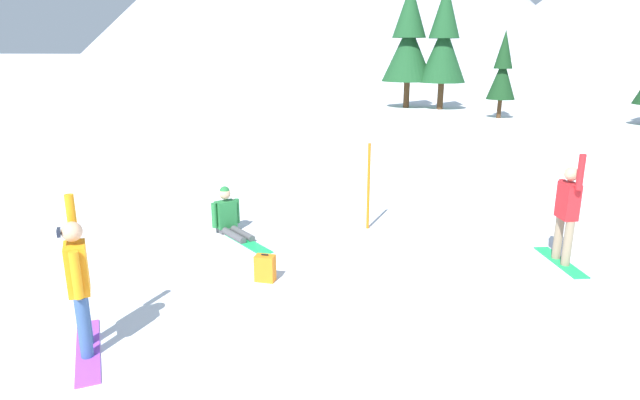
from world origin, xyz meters
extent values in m
plane|color=white|center=(0.00, 0.00, 0.00)|extent=(800.00, 800.00, 0.00)
cube|color=#993FD8|center=(-3.79, -0.27, 0.01)|extent=(1.12, 1.48, 0.02)
cylinder|color=#335184|center=(-3.70, -0.40, 0.42)|extent=(0.15, 0.15, 0.79)
cylinder|color=#335184|center=(-3.88, -0.13, 0.42)|extent=(0.15, 0.15, 0.79)
cube|color=orange|center=(-3.79, -0.27, 1.13)|extent=(0.42, 0.47, 0.62)
cylinder|color=orange|center=(-3.64, -0.48, 1.15)|extent=(0.11, 0.11, 0.58)
cylinder|color=orange|center=(-3.93, -0.05, 1.69)|extent=(0.11, 0.11, 0.60)
sphere|color=tan|center=(-3.79, -0.27, 1.60)|extent=(0.24, 0.24, 0.24)
cube|color=black|center=(-3.90, -0.34, 1.61)|extent=(0.13, 0.16, 0.08)
cube|color=#19B259|center=(2.72, 4.01, 0.01)|extent=(0.67, 1.47, 0.02)
cylinder|color=gray|center=(2.67, 4.16, 0.43)|extent=(0.15, 0.15, 0.80)
cylinder|color=gray|center=(2.76, 3.85, 0.43)|extent=(0.15, 0.15, 0.80)
cube|color=red|center=(2.72, 4.01, 1.15)|extent=(0.34, 0.45, 0.63)
cylinder|color=red|center=(2.65, 4.26, 1.17)|extent=(0.11, 0.11, 0.58)
cylinder|color=red|center=(2.79, 3.76, 1.71)|extent=(0.11, 0.11, 0.60)
sphere|color=tan|center=(2.72, 4.01, 1.62)|extent=(0.24, 0.24, 0.24)
cube|color=black|center=(2.85, 4.05, 1.63)|extent=(0.09, 0.17, 0.08)
cube|color=#4C4C51|center=(-3.73, 4.43, 0.05)|extent=(0.45, 0.45, 0.10)
cylinder|color=#4C4C51|center=(-3.29, 4.17, 0.07)|extent=(0.69, 0.64, 0.14)
cylinder|color=#4C4C51|center=(-3.43, 4.02, 0.07)|extent=(0.69, 0.64, 0.14)
cube|color=#19B259|center=(-3.06, 3.83, 0.01)|extent=(1.26, 1.17, 0.02)
cube|color=#237238|center=(-3.73, 4.43, 0.38)|extent=(0.45, 0.46, 0.56)
cylinder|color=#237238|center=(-3.56, 4.63, 0.40)|extent=(0.11, 0.11, 0.52)
cylinder|color=#237238|center=(-3.91, 4.24, 0.40)|extent=(0.11, 0.11, 0.52)
sphere|color=tan|center=(-3.73, 4.43, 0.82)|extent=(0.24, 0.24, 0.24)
sphere|color=#237238|center=(-3.73, 4.43, 0.87)|extent=(0.20, 0.20, 0.20)
cube|color=orange|center=(-2.22, 2.23, 0.22)|extent=(0.33, 0.21, 0.44)
cube|color=#A85613|center=(-2.21, 2.36, 0.15)|extent=(0.23, 0.07, 0.20)
cylinder|color=black|center=(-2.22, 2.23, 0.46)|extent=(0.12, 0.03, 0.02)
cylinder|color=orange|center=(-0.87, 5.22, 0.91)|extent=(0.06, 0.06, 1.83)
cylinder|color=#472D19|center=(-1.15, 29.97, 0.85)|extent=(0.38, 0.38, 1.69)
cone|color=#194723|center=(-1.15, 29.97, 3.49)|extent=(3.28, 3.28, 3.60)
cone|color=#194723|center=(-1.15, 29.97, 6.01)|extent=(2.13, 2.13, 3.30)
cylinder|color=#472D19|center=(0.99, 29.47, 0.84)|extent=(0.38, 0.38, 1.67)
cone|color=#194723|center=(0.99, 29.47, 3.45)|extent=(2.90, 2.90, 3.56)
cone|color=#194723|center=(0.99, 29.47, 5.94)|extent=(1.88, 1.88, 3.26)
cylinder|color=#472D19|center=(4.12, 25.49, 0.52)|extent=(0.23, 0.23, 1.03)
cone|color=#143819|center=(4.12, 25.49, 2.13)|extent=(1.53, 1.53, 2.20)
cone|color=#143819|center=(4.12, 25.49, 3.67)|extent=(0.99, 0.99, 2.01)
cone|color=#B2B7C6|center=(73.28, 240.97, 22.84)|extent=(117.97, 117.97, 45.67)
camera|label=1|loc=(0.25, -5.53, 3.67)|focal=29.98mm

